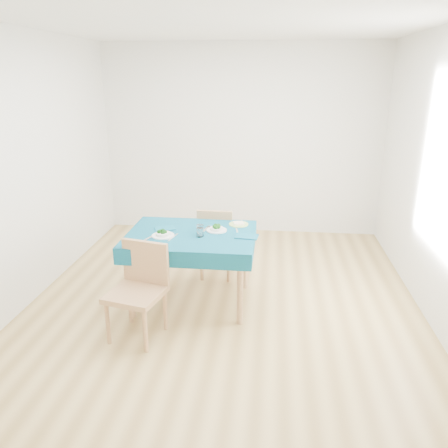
# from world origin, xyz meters

# --- Properties ---
(room_shell) EXTENTS (4.02, 4.52, 2.73)m
(room_shell) POSITION_xyz_m (0.00, 0.00, 1.35)
(room_shell) COLOR olive
(room_shell) RESTS_ON ground
(table) EXTENTS (1.26, 0.96, 0.76)m
(table) POSITION_xyz_m (-0.33, -0.06, 0.38)
(table) COLOR #08445B
(table) RESTS_ON ground
(chair_near) EXTENTS (0.55, 0.58, 1.12)m
(chair_near) POSITION_xyz_m (-0.70, -0.75, 0.56)
(chair_near) COLOR #9E744A
(chair_near) RESTS_ON ground
(chair_far) EXTENTS (0.40, 0.44, 0.98)m
(chair_far) POSITION_xyz_m (-0.15, 0.60, 0.49)
(chair_far) COLOR #9E744A
(chair_far) RESTS_ON ground
(bowl_near) EXTENTS (0.22, 0.22, 0.07)m
(bowl_near) POSITION_xyz_m (-0.58, -0.16, 0.79)
(bowl_near) COLOR white
(bowl_near) RESTS_ON table
(bowl_far) EXTENTS (0.21, 0.21, 0.06)m
(bowl_far) POSITION_xyz_m (-0.08, 0.05, 0.79)
(bowl_far) COLOR white
(bowl_far) RESTS_ON table
(fork_near) EXTENTS (0.09, 0.19, 0.00)m
(fork_near) POSITION_xyz_m (-0.70, -0.21, 0.76)
(fork_near) COLOR silver
(fork_near) RESTS_ON table
(knife_near) EXTENTS (0.06, 0.22, 0.00)m
(knife_near) POSITION_xyz_m (-0.48, -0.20, 0.76)
(knife_near) COLOR silver
(knife_near) RESTS_ON table
(fork_far) EXTENTS (0.06, 0.19, 0.00)m
(fork_far) POSITION_xyz_m (-0.20, 0.07, 0.76)
(fork_far) COLOR silver
(fork_far) RESTS_ON table
(knife_far) EXTENTS (0.06, 0.23, 0.00)m
(knife_far) POSITION_xyz_m (0.13, 0.04, 0.76)
(knife_far) COLOR silver
(knife_far) RESTS_ON table
(napkin_near) EXTENTS (0.24, 0.21, 0.01)m
(napkin_near) POSITION_xyz_m (-0.61, 0.04, 0.76)
(napkin_near) COLOR #0C4D65
(napkin_near) RESTS_ON table
(napkin_far) EXTENTS (0.23, 0.18, 0.01)m
(napkin_far) POSITION_xyz_m (0.23, -0.10, 0.76)
(napkin_far) COLOR #0C4D65
(napkin_far) RESTS_ON table
(tumbler_center) EXTENTS (0.07, 0.07, 0.09)m
(tumbler_center) POSITION_xyz_m (-0.23, -0.05, 0.80)
(tumbler_center) COLOR white
(tumbler_center) RESTS_ON table
(tumbler_side) EXTENTS (0.07, 0.07, 0.09)m
(tumbler_side) POSITION_xyz_m (-0.22, -0.13, 0.80)
(tumbler_side) COLOR white
(tumbler_side) RESTS_ON table
(side_plate) EXTENTS (0.21, 0.21, 0.01)m
(side_plate) POSITION_xyz_m (0.13, 0.26, 0.76)
(side_plate) COLOR #ABCF65
(side_plate) RESTS_ON table
(bread_slice) EXTENTS (0.13, 0.13, 0.02)m
(bread_slice) POSITION_xyz_m (0.13, 0.26, 0.78)
(bread_slice) COLOR beige
(bread_slice) RESTS_ON side_plate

